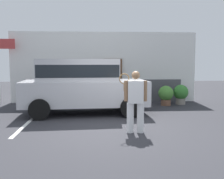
{
  "coord_description": "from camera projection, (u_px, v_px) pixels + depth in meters",
  "views": [
    {
      "loc": [
        -0.5,
        -7.5,
        1.93
      ],
      "look_at": [
        0.08,
        1.2,
        1.05
      ],
      "focal_mm": 43.15,
      "sensor_mm": 36.0,
      "label": 1
    }
  ],
  "objects": [
    {
      "name": "parking_stripe_0",
      "position": [
        31.0,
        120.0,
        8.99
      ],
      "size": [
        0.12,
        4.4,
        0.01
      ],
      "primitive_type": "cube",
      "color": "silver",
      "rests_on": "ground_plane"
    },
    {
      "name": "flag_pole",
      "position": [
        2.0,
        58.0,
        12.29
      ],
      "size": [
        0.8,
        0.05,
        3.05
      ],
      "color": "silver",
      "rests_on": "ground_plane"
    },
    {
      "name": "potted_plant_by_porch",
      "position": [
        166.0,
        94.0,
        12.07
      ],
      "size": [
        0.68,
        0.68,
        0.89
      ],
      "color": "brown",
      "rests_on": "ground_plane"
    },
    {
      "name": "potted_plant_secondary",
      "position": [
        181.0,
        93.0,
        12.43
      ],
      "size": [
        0.69,
        0.69,
        0.91
      ],
      "color": "gray",
      "rests_on": "ground_plane"
    },
    {
      "name": "ground_plane",
      "position": [
        112.0,
        130.0,
        7.67
      ],
      "size": [
        40.0,
        40.0,
        0.0
      ],
      "primitive_type": "plane",
      "color": "#2D2D33"
    },
    {
      "name": "parked_suv",
      "position": [
        82.0,
        83.0,
        10.05
      ],
      "size": [
        4.7,
        2.37,
        2.05
      ],
      "rotation": [
        0.0,
        0.0,
        0.06
      ],
      "color": "#B7B7BC",
      "rests_on": "ground_plane"
    },
    {
      "name": "house_frontage",
      "position": [
        104.0,
        69.0,
        13.1
      ],
      "size": [
        8.94,
        0.4,
        3.38
      ],
      "color": "white",
      "rests_on": "ground_plane"
    },
    {
      "name": "tennis_player_man",
      "position": [
        135.0,
        101.0,
        7.35
      ],
      "size": [
        0.77,
        0.3,
        1.7
      ],
      "rotation": [
        0.0,
        0.0,
        3.06
      ],
      "color": "white",
      "rests_on": "ground_plane"
    }
  ]
}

